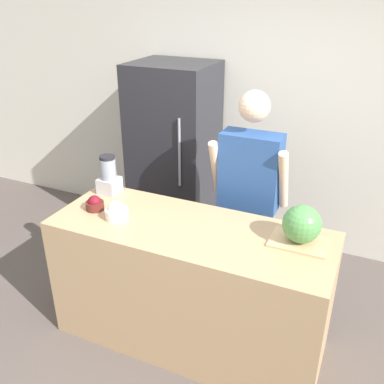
{
  "coord_description": "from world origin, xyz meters",
  "views": [
    {
      "loc": [
        1.03,
        -1.88,
        2.41
      ],
      "look_at": [
        0.0,
        0.4,
        1.21
      ],
      "focal_mm": 40.0,
      "sensor_mm": 36.0,
      "label": 1
    }
  ],
  "objects_px": {
    "watermelon": "(302,224)",
    "bowl_cream": "(117,212)",
    "person": "(248,200)",
    "bowl_cherries": "(95,204)",
    "blender": "(109,176)",
    "refrigerator": "(174,156)"
  },
  "relations": [
    {
      "from": "watermelon",
      "to": "bowl_cream",
      "type": "bearing_deg",
      "value": -170.3
    },
    {
      "from": "bowl_cream",
      "to": "watermelon",
      "type": "bearing_deg",
      "value": 9.7
    },
    {
      "from": "bowl_cherries",
      "to": "blender",
      "type": "relative_size",
      "value": 0.43
    },
    {
      "from": "refrigerator",
      "to": "watermelon",
      "type": "height_order",
      "value": "refrigerator"
    },
    {
      "from": "person",
      "to": "bowl_cherries",
      "type": "xyz_separation_m",
      "value": [
        -0.93,
        -0.71,
        0.1
      ]
    },
    {
      "from": "person",
      "to": "watermelon",
      "type": "bearing_deg",
      "value": -47.6
    },
    {
      "from": "person",
      "to": "watermelon",
      "type": "height_order",
      "value": "person"
    },
    {
      "from": "person",
      "to": "bowl_cherries",
      "type": "relative_size",
      "value": 13.45
    },
    {
      "from": "person",
      "to": "refrigerator",
      "type": "bearing_deg",
      "value": 146.62
    },
    {
      "from": "refrigerator",
      "to": "watermelon",
      "type": "relative_size",
      "value": 7.46
    },
    {
      "from": "watermelon",
      "to": "bowl_cherries",
      "type": "relative_size",
      "value": 1.84
    },
    {
      "from": "person",
      "to": "blender",
      "type": "xyz_separation_m",
      "value": [
        -1.0,
        -0.43,
        0.19
      ]
    },
    {
      "from": "watermelon",
      "to": "bowl_cherries",
      "type": "bearing_deg",
      "value": -173.67
    },
    {
      "from": "refrigerator",
      "to": "bowl_cream",
      "type": "bearing_deg",
      "value": -79.79
    },
    {
      "from": "blender",
      "to": "refrigerator",
      "type": "bearing_deg",
      "value": 88.36
    },
    {
      "from": "bowl_cream",
      "to": "blender",
      "type": "xyz_separation_m",
      "value": [
        -0.28,
        0.33,
        0.08
      ]
    },
    {
      "from": "person",
      "to": "blender",
      "type": "height_order",
      "value": "person"
    },
    {
      "from": "bowl_cherries",
      "to": "blender",
      "type": "bearing_deg",
      "value": 102.7
    },
    {
      "from": "watermelon",
      "to": "bowl_cream",
      "type": "distance_m",
      "value": 1.24
    },
    {
      "from": "refrigerator",
      "to": "bowl_cherries",
      "type": "bearing_deg",
      "value": -88.59
    },
    {
      "from": "watermelon",
      "to": "blender",
      "type": "relative_size",
      "value": 0.79
    },
    {
      "from": "person",
      "to": "bowl_cherries",
      "type": "bearing_deg",
      "value": -142.62
    }
  ]
}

